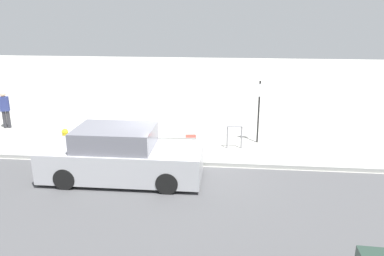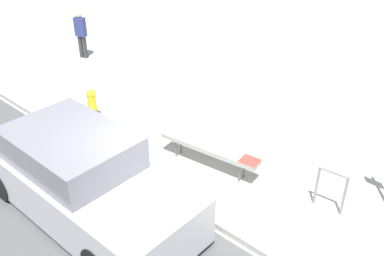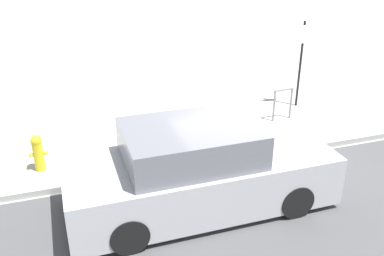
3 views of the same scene
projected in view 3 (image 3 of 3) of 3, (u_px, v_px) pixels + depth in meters
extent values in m
plane|color=#ADAAA3|center=(242.00, 160.00, 8.98)|extent=(60.00, 60.00, 0.00)
cube|color=#A8A8A3|center=(242.00, 157.00, 8.95)|extent=(60.00, 0.20, 0.13)
cylinder|color=#515156|center=(167.00, 139.00, 9.42)|extent=(0.04, 0.04, 0.41)
cylinder|color=#515156|center=(228.00, 127.00, 10.01)|extent=(0.04, 0.04, 0.41)
cylinder|color=#515156|center=(164.00, 136.00, 9.56)|extent=(0.04, 0.04, 0.41)
cylinder|color=#515156|center=(224.00, 124.00, 10.16)|extent=(0.04, 0.04, 0.41)
cube|color=#999993|center=(197.00, 121.00, 9.68)|extent=(2.22, 0.60, 0.09)
cube|color=red|center=(232.00, 113.00, 10.02)|extent=(0.40, 0.36, 0.01)
cylinder|color=gray|center=(274.00, 106.00, 10.67)|extent=(0.05, 0.05, 0.80)
cylinder|color=gray|center=(291.00, 103.00, 10.85)|extent=(0.05, 0.05, 0.80)
cylinder|color=gray|center=(284.00, 90.00, 10.59)|extent=(0.55, 0.10, 0.05)
cylinder|color=black|center=(300.00, 65.00, 11.31)|extent=(0.06, 0.06, 2.30)
cube|color=white|center=(304.00, 34.00, 10.93)|extent=(0.36, 0.02, 0.46)
cylinder|color=gold|center=(39.00, 157.00, 8.50)|extent=(0.20, 0.20, 0.60)
sphere|color=gold|center=(36.00, 141.00, 8.35)|extent=(0.22, 0.22, 0.22)
cylinder|color=gold|center=(31.00, 155.00, 8.43)|extent=(0.08, 0.07, 0.07)
cylinder|color=gold|center=(46.00, 153.00, 8.51)|extent=(0.08, 0.07, 0.07)
cylinder|color=black|center=(254.00, 157.00, 8.47)|extent=(0.60, 0.18, 0.60)
cylinder|color=black|center=(296.00, 201.00, 7.11)|extent=(0.60, 0.18, 0.60)
cylinder|color=black|center=(113.00, 181.00, 7.66)|extent=(0.60, 0.18, 0.60)
cylinder|color=black|center=(129.00, 235.00, 6.31)|extent=(0.60, 0.18, 0.60)
cube|color=#B7B7BC|center=(201.00, 179.00, 7.29)|extent=(4.53, 1.74, 0.86)
cube|color=slate|center=(191.00, 144.00, 6.94)|extent=(2.18, 1.56, 0.60)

